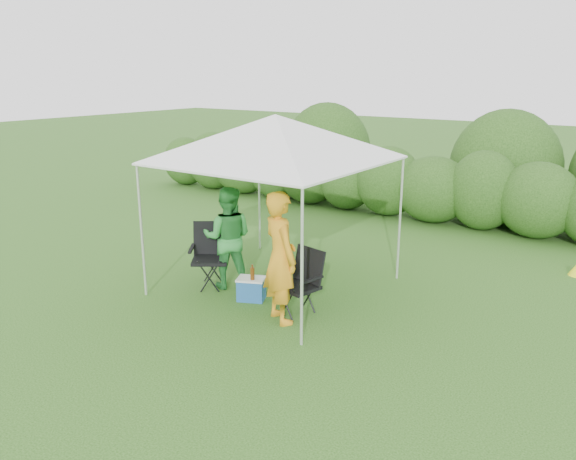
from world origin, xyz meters
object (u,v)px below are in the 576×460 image
Objects in this scene: chair_left at (211,250)px; canopy at (275,138)px; chair_right at (302,278)px; woman at (228,238)px; man at (280,257)px; cooler at (251,289)px.

canopy is at bearing -6.20° from chair_left.
chair_left reaches higher than chair_right.
woman is at bearing -17.74° from chair_left.
man is (-0.11, -0.39, 0.40)m from chair_right.
chair_right reaches higher than cooler.
canopy is 2.94× the size of chair_left.
chair_right is 1.00m from cooler.
man is 3.66× the size of cooler.
cooler is (0.66, -0.24, -0.66)m from woman.
chair_right is (0.94, -0.64, -1.91)m from canopy.
cooler is (-0.92, -0.05, -0.37)m from chair_right.
man reaches higher than cooler.
man is at bearing -51.58° from chair_left.
man is at bearing -94.47° from chair_right.
chair_right is at bearing -77.37° from man.
chair_left is 2.03× the size of cooler.
cooler is at bearing -44.67° from chair_left.
cooler is (0.96, -0.14, -0.42)m from chair_left.
canopy is at bearing 67.42° from cooler.
canopy is 2.38m from cooler.
chair_left is 1.87m from man.
woman is at bearing 7.37° from man.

